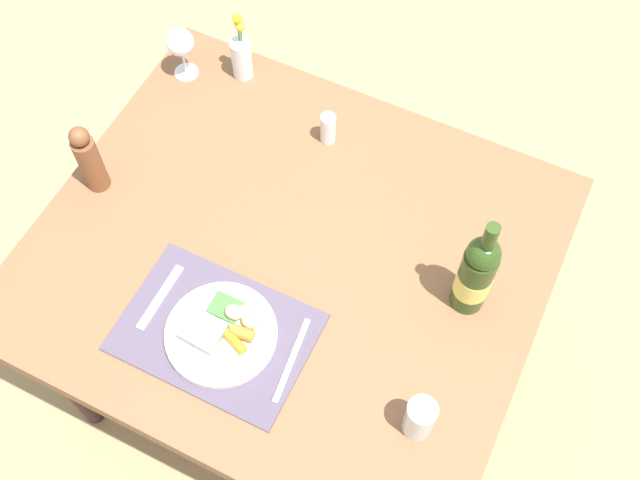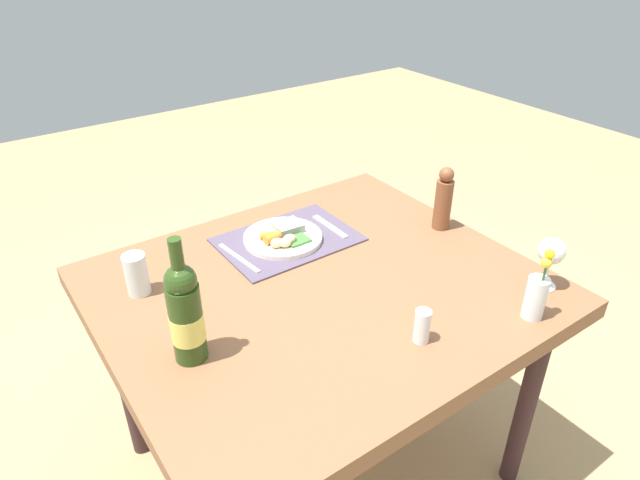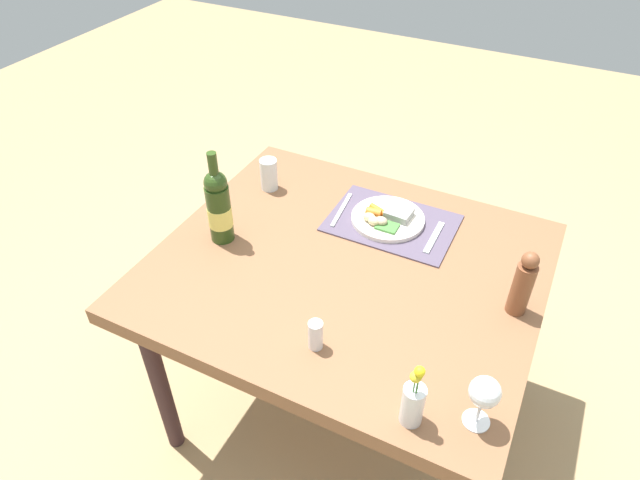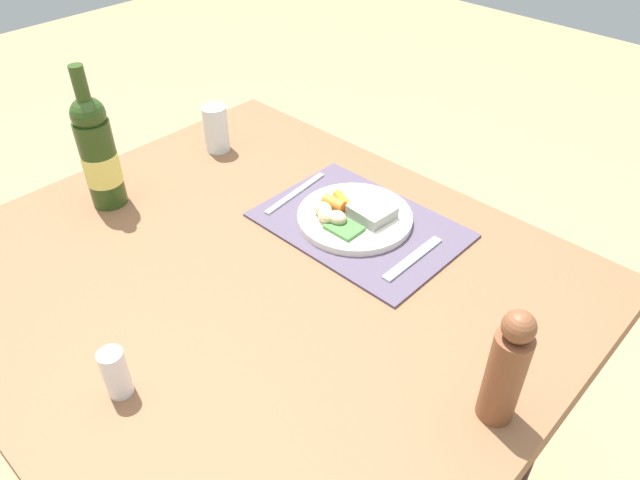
% 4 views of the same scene
% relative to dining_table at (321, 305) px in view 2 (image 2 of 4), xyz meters
% --- Properties ---
extents(ground_plane, '(8.00, 8.00, 0.00)m').
position_rel_dining_table_xyz_m(ground_plane, '(0.00, 0.00, -0.68)').
color(ground_plane, tan).
extents(dining_table, '(1.17, 1.02, 0.76)m').
position_rel_dining_table_xyz_m(dining_table, '(0.00, 0.00, 0.00)').
color(dining_table, brown).
rests_on(dining_table, ground_plane).
extents(placemat, '(0.42, 0.29, 0.01)m').
position_rel_dining_table_xyz_m(placemat, '(-0.05, -0.25, 0.08)').
color(placemat, '#514659').
rests_on(placemat, dining_table).
extents(dinner_plate, '(0.25, 0.25, 0.04)m').
position_rel_dining_table_xyz_m(dinner_plate, '(-0.03, -0.25, 0.09)').
color(dinner_plate, white).
rests_on(dinner_plate, placemat).
extents(fork, '(0.02, 0.17, 0.00)m').
position_rel_dining_table_xyz_m(fork, '(-0.20, -0.24, 0.08)').
color(fork, silver).
rests_on(fork, placemat).
extents(knife, '(0.03, 0.20, 0.00)m').
position_rel_dining_table_xyz_m(knife, '(0.13, -0.24, 0.08)').
color(knife, silver).
rests_on(knife, placemat).
extents(wine_bottle, '(0.08, 0.08, 0.32)m').
position_rel_dining_table_xyz_m(wine_bottle, '(0.42, 0.07, 0.20)').
color(wine_bottle, '#2A4317').
rests_on(wine_bottle, dining_table).
extents(pepper_mill, '(0.06, 0.06, 0.21)m').
position_rel_dining_table_xyz_m(pepper_mill, '(-0.51, -0.03, 0.17)').
color(pepper_mill, brown).
rests_on(pepper_mill, dining_table).
extents(salt_shaker, '(0.04, 0.04, 0.09)m').
position_rel_dining_table_xyz_m(salt_shaker, '(-0.06, 0.33, 0.12)').
color(salt_shaker, white).
rests_on(salt_shaker, dining_table).
extents(water_tumbler, '(0.06, 0.06, 0.12)m').
position_rel_dining_table_xyz_m(water_tumbler, '(0.43, -0.25, 0.13)').
color(water_tumbler, silver).
rests_on(water_tumbler, dining_table).
extents(flower_vase, '(0.05, 0.05, 0.20)m').
position_rel_dining_table_xyz_m(flower_vase, '(-0.36, 0.43, 0.14)').
color(flower_vase, silver).
rests_on(flower_vase, dining_table).
extents(wine_glass, '(0.07, 0.07, 0.15)m').
position_rel_dining_table_xyz_m(wine_glass, '(-0.50, 0.37, 0.18)').
color(wine_glass, white).
rests_on(wine_glass, dining_table).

